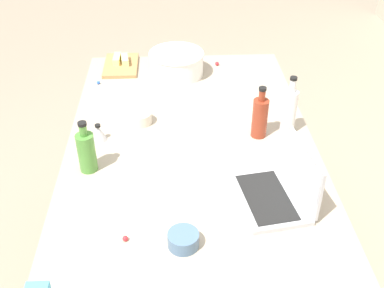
# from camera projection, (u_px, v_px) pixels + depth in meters

# --- Properties ---
(island_counter) EXTENTS (1.90, 1.06, 0.90)m
(island_counter) POSITION_uv_depth(u_px,v_px,m) (192.00, 230.00, 2.20)
(island_counter) COLOR olive
(island_counter) RESTS_ON ground
(laptop) EXTENTS (0.34, 0.28, 0.22)m
(laptop) POSITION_uv_depth(u_px,v_px,m) (280.00, 189.00, 1.69)
(laptop) COLOR #B7B7BC
(laptop) RESTS_ON island_counter
(mixing_bowl_large) EXTENTS (0.29, 0.29, 0.13)m
(mixing_bowl_large) POSITION_uv_depth(u_px,v_px,m) (177.00, 63.00, 2.49)
(mixing_bowl_large) COLOR white
(mixing_bowl_large) RESTS_ON island_counter
(bottle_vinegar) EXTENTS (0.06, 0.06, 0.27)m
(bottle_vinegar) POSITION_uv_depth(u_px,v_px,m) (289.00, 111.00, 2.01)
(bottle_vinegar) COLOR white
(bottle_vinegar) RESTS_ON island_counter
(bottle_soy) EXTENTS (0.07, 0.07, 0.24)m
(bottle_soy) POSITION_uv_depth(u_px,v_px,m) (260.00, 117.00, 1.99)
(bottle_soy) COLOR maroon
(bottle_soy) RESTS_ON island_counter
(bottle_olive) EXTENTS (0.07, 0.07, 0.22)m
(bottle_olive) POSITION_uv_depth(u_px,v_px,m) (86.00, 151.00, 1.81)
(bottle_olive) COLOR #4C8C38
(bottle_olive) RESTS_ON island_counter
(cutting_board) EXTENTS (0.29, 0.18, 0.02)m
(cutting_board) POSITION_uv_depth(u_px,v_px,m) (121.00, 65.00, 2.59)
(cutting_board) COLOR #AD7F4C
(cutting_board) RESTS_ON island_counter
(butter_stick_left) EXTENTS (0.11, 0.04, 0.04)m
(butter_stick_left) POSITION_uv_depth(u_px,v_px,m) (117.00, 59.00, 2.60)
(butter_stick_left) COLOR #F4E58C
(butter_stick_left) RESTS_ON cutting_board
(butter_stick_right) EXTENTS (0.11, 0.05, 0.04)m
(butter_stick_right) POSITION_uv_depth(u_px,v_px,m) (125.00, 60.00, 2.59)
(butter_stick_right) COLOR #F4E58C
(butter_stick_right) RESTS_ON cutting_board
(ramekin_small) EXTENTS (0.10, 0.10, 0.05)m
(ramekin_small) POSITION_uv_depth(u_px,v_px,m) (140.00, 118.00, 2.12)
(ramekin_small) COLOR beige
(ramekin_small) RESTS_ON island_counter
(ramekin_medium) EXTENTS (0.10, 0.10, 0.05)m
(ramekin_medium) POSITION_uv_depth(u_px,v_px,m) (183.00, 240.00, 1.52)
(ramekin_medium) COLOR slate
(ramekin_medium) RESTS_ON island_counter
(kitchen_timer) EXTENTS (0.07, 0.07, 0.08)m
(kitchen_timer) POSITION_uv_depth(u_px,v_px,m) (99.00, 133.00, 2.00)
(kitchen_timer) COLOR #B2B2B7
(kitchen_timer) RESTS_ON island_counter
(candy_0) EXTENTS (0.02, 0.02, 0.02)m
(candy_0) POSITION_uv_depth(u_px,v_px,m) (125.00, 238.00, 1.54)
(candy_0) COLOR red
(candy_0) RESTS_ON island_counter
(candy_1) EXTENTS (0.02, 0.02, 0.02)m
(candy_1) POSITION_uv_depth(u_px,v_px,m) (156.00, 75.00, 2.49)
(candy_1) COLOR #CC3399
(candy_1) RESTS_ON island_counter
(candy_2) EXTENTS (0.02, 0.02, 0.02)m
(candy_2) POSITION_uv_depth(u_px,v_px,m) (217.00, 64.00, 2.61)
(candy_2) COLOR red
(candy_2) RESTS_ON island_counter
(candy_3) EXTENTS (0.02, 0.02, 0.02)m
(candy_3) POSITION_uv_depth(u_px,v_px,m) (98.00, 82.00, 2.43)
(candy_3) COLOR blue
(candy_3) RESTS_ON island_counter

